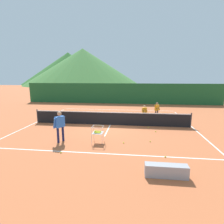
% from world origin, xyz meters
% --- Properties ---
extents(ground_plane, '(120.00, 120.00, 0.00)m').
position_xyz_m(ground_plane, '(0.00, 0.00, 0.00)').
color(ground_plane, '#BC6038').
extents(line_baseline_near, '(11.68, 0.08, 0.01)m').
position_xyz_m(line_baseline_near, '(0.00, -5.02, 0.00)').
color(line_baseline_near, white).
rests_on(line_baseline_near, ground).
extents(line_baseline_far, '(11.68, 0.08, 0.01)m').
position_xyz_m(line_baseline_far, '(0.00, 6.24, 0.00)').
color(line_baseline_far, white).
rests_on(line_baseline_far, ground).
extents(line_sideline_west, '(0.08, 11.26, 0.01)m').
position_xyz_m(line_sideline_west, '(-5.84, 0.00, 0.00)').
color(line_sideline_west, white).
rests_on(line_sideline_west, ground).
extents(line_sideline_east, '(0.08, 11.26, 0.01)m').
position_xyz_m(line_sideline_east, '(5.84, 0.00, 0.00)').
color(line_sideline_east, white).
rests_on(line_sideline_east, ground).
extents(line_service_center, '(0.08, 5.24, 0.01)m').
position_xyz_m(line_service_center, '(0.00, 0.00, 0.00)').
color(line_service_center, white).
rests_on(line_service_center, ground).
extents(tennis_net, '(11.46, 0.08, 1.05)m').
position_xyz_m(tennis_net, '(0.00, 0.00, 0.50)').
color(tennis_net, '#333338').
rests_on(tennis_net, ground).
extents(instructor, '(0.55, 0.84, 1.69)m').
position_xyz_m(instructor, '(-2.23, -3.78, 1.01)').
color(instructor, '#191E4C').
rests_on(instructor, ground).
extents(student_0, '(0.48, 0.64, 1.24)m').
position_xyz_m(student_0, '(2.58, 1.85, 0.74)').
color(student_0, navy).
rests_on(student_0, ground).
extents(student_1, '(0.50, 0.71, 1.37)m').
position_xyz_m(student_1, '(3.68, 2.68, 0.82)').
color(student_1, black).
rests_on(student_1, ground).
extents(ball_cart, '(0.58, 0.58, 0.90)m').
position_xyz_m(ball_cart, '(-0.20, -3.64, 0.58)').
color(ball_cart, '#B7B7BC').
rests_on(ball_cart, ground).
extents(tennis_ball_0, '(0.07, 0.07, 0.07)m').
position_xyz_m(tennis_ball_0, '(-3.37, -0.63, 0.03)').
color(tennis_ball_0, yellow).
rests_on(tennis_ball_0, ground).
extents(tennis_ball_1, '(0.07, 0.07, 0.07)m').
position_xyz_m(tennis_ball_1, '(2.63, -3.23, 0.03)').
color(tennis_ball_1, yellow).
rests_on(tennis_ball_1, ground).
extents(tennis_ball_2, '(0.07, 0.07, 0.07)m').
position_xyz_m(tennis_ball_2, '(3.13, -5.08, 0.03)').
color(tennis_ball_2, yellow).
rests_on(tennis_ball_2, ground).
extents(tennis_ball_3, '(0.07, 0.07, 0.07)m').
position_xyz_m(tennis_ball_3, '(-3.73, -0.51, 0.03)').
color(tennis_ball_3, yellow).
rests_on(tennis_ball_3, ground).
extents(tennis_ball_4, '(0.07, 0.07, 0.07)m').
position_xyz_m(tennis_ball_4, '(2.75, -0.44, 0.03)').
color(tennis_ball_4, yellow).
rests_on(tennis_ball_4, ground).
extents(tennis_ball_5, '(0.07, 0.07, 0.07)m').
position_xyz_m(tennis_ball_5, '(1.20, -3.61, 0.03)').
color(tennis_ball_5, yellow).
rests_on(tennis_ball_5, ground).
extents(tennis_ball_6, '(0.07, 0.07, 0.07)m').
position_xyz_m(tennis_ball_6, '(-1.63, -5.21, 0.03)').
color(tennis_ball_6, yellow).
rests_on(tennis_ball_6, ground).
extents(tennis_ball_7, '(0.07, 0.07, 0.07)m').
position_xyz_m(tennis_ball_7, '(3.15, -1.36, 0.03)').
color(tennis_ball_7, yellow).
rests_on(tennis_ball_7, ground).
extents(windscreen_fence, '(25.70, 0.08, 2.67)m').
position_xyz_m(windscreen_fence, '(0.00, 10.84, 1.34)').
color(windscreen_fence, '#1E5B2D').
rests_on(windscreen_fence, ground).
extents(courtside_bench, '(1.50, 0.36, 0.46)m').
position_xyz_m(courtside_bench, '(2.89, -6.66, 0.23)').
color(courtside_bench, '#99999E').
rests_on(courtside_bench, ground).
extents(hill_0, '(50.21, 50.21, 15.62)m').
position_xyz_m(hill_0, '(-20.82, 65.80, 7.81)').
color(hill_0, '#427A38').
rests_on(hill_0, ground).
extents(hill_1, '(43.93, 43.93, 15.29)m').
position_xyz_m(hill_1, '(-30.80, 74.69, 7.64)').
color(hill_1, '#2D6628').
rests_on(hill_1, ground).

